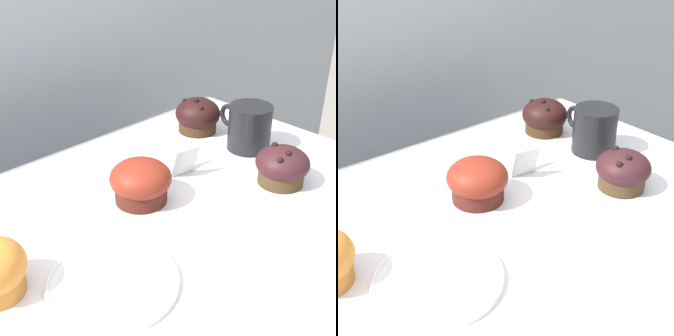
{
  "view_description": "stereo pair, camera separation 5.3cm",
  "coord_description": "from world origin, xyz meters",
  "views": [
    {
      "loc": [
        -0.37,
        -0.44,
        1.33
      ],
      "look_at": [
        0.11,
        0.06,
        0.95
      ],
      "focal_mm": 50.0,
      "sensor_mm": 36.0,
      "label": 1
    },
    {
      "loc": [
        -0.33,
        -0.47,
        1.33
      ],
      "look_at": [
        0.11,
        0.06,
        0.95
      ],
      "focal_mm": 50.0,
      "sensor_mm": 36.0,
      "label": 2
    }
  ],
  "objects": [
    {
      "name": "serving_plate",
      "position": [
        -0.1,
        -0.06,
        0.9
      ],
      "size": [
        0.18,
        0.18,
        0.01
      ],
      "color": "white",
      "rests_on": "display_counter"
    },
    {
      "name": "price_card",
      "position": [
        0.17,
        0.08,
        0.93
      ],
      "size": [
        0.06,
        0.05,
        0.06
      ],
      "color": "white",
      "rests_on": "display_counter"
    },
    {
      "name": "muffin_front_center",
      "position": [
        0.33,
        0.2,
        0.93
      ],
      "size": [
        0.1,
        0.1,
        0.08
      ],
      "color": "#3A2413",
      "rests_on": "display_counter"
    },
    {
      "name": "muffin_back_right",
      "position": [
        0.27,
        -0.06,
        0.93
      ],
      "size": [
        0.09,
        0.09,
        0.07
      ],
      "color": "#432E1A",
      "rests_on": "display_counter"
    },
    {
      "name": "muffin_front_left",
      "position": [
        0.05,
        0.07,
        0.94
      ],
      "size": [
        0.1,
        0.1,
        0.07
      ],
      "color": "#491C15",
      "rests_on": "display_counter"
    },
    {
      "name": "coffee_cup",
      "position": [
        0.34,
        0.07,
        0.95
      ],
      "size": [
        0.09,
        0.13,
        0.09
      ],
      "color": "black",
      "rests_on": "display_counter"
    }
  ]
}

